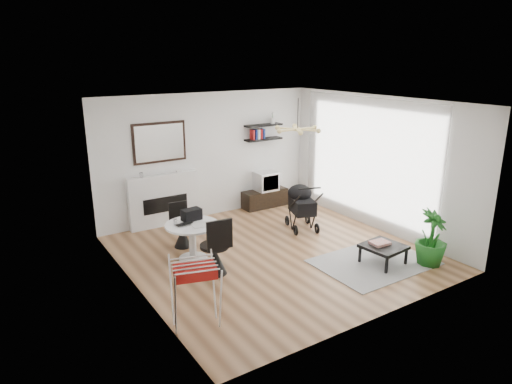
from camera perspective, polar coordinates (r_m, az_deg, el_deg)
floor at (r=8.32m, az=2.24°, el=-7.64°), size 5.00×5.00×0.00m
ceiling at (r=7.62m, az=2.47°, el=11.21°), size 5.00×5.00×0.00m
wall_back at (r=9.95m, az=-5.95°, el=4.55°), size 5.00×0.00×5.00m
wall_left at (r=6.80m, az=-15.19°, el=-1.69°), size 0.00×5.00×5.00m
wall_right at (r=9.48m, az=14.85°, el=3.47°), size 0.00×5.00×5.00m
sheer_curtain at (r=9.54m, az=13.57°, el=3.65°), size 0.04×3.60×2.60m
fireplace at (r=9.62m, az=-11.47°, el=-0.22°), size 1.50×0.17×2.16m
shelf_lower at (r=10.46m, az=0.94°, el=6.62°), size 0.90×0.25×0.04m
shelf_upper at (r=10.41m, az=0.95°, el=8.35°), size 0.90×0.25×0.04m
pendant_lamp at (r=8.34m, az=5.20°, el=7.82°), size 0.90×0.90×0.10m
tv_console at (r=10.73m, az=1.11°, el=-0.79°), size 1.09×0.38×0.41m
crt_tv at (r=10.62m, az=1.24°, el=1.39°), size 0.50×0.43×0.43m
dining_table at (r=7.95m, az=-7.96°, el=-5.52°), size 0.92×0.92×0.67m
laptop at (r=7.80m, az=-8.80°, el=-4.09°), size 0.33×0.23×0.02m
black_bag at (r=8.02m, az=-8.07°, el=-2.80°), size 0.35×0.23×0.20m
newspaper at (r=7.81m, az=-6.79°, el=-4.03°), size 0.37×0.31×0.01m
drinking_glass at (r=7.86m, az=-10.03°, el=-3.70°), size 0.06×0.06×0.10m
chair_far at (r=8.61m, az=-9.22°, el=-5.09°), size 0.39×0.41×0.83m
chair_near at (r=7.47m, az=-5.11°, el=-7.99°), size 0.47×0.49×1.00m
drying_rack at (r=6.08m, az=-7.57°, el=-12.44°), size 0.74×0.71×0.91m
stroller at (r=9.39m, az=5.69°, el=-2.01°), size 0.73×0.91×1.01m
rug at (r=8.21m, az=14.49°, el=-8.48°), size 1.96×1.41×0.01m
coffee_table at (r=8.09m, az=15.66°, el=-6.67°), size 0.70×0.70×0.33m
magazines at (r=8.10m, az=15.22°, el=-6.15°), size 0.32×0.26×0.04m
potted_plant at (r=8.26m, az=21.10°, el=-5.39°), size 0.66×0.66×0.96m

